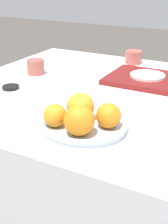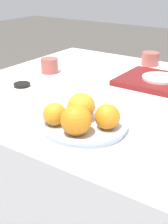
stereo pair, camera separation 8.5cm
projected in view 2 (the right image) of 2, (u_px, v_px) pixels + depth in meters
The scene contains 11 objects.
table at pixel (120, 180), 1.28m from camera, with size 1.20×1.00×0.76m.
fruit_platter at pixel (84, 124), 0.87m from camera, with size 0.25×0.25×0.03m.
orange_0 at pixel (81, 107), 0.87m from camera, with size 0.08×0.08×0.08m.
orange_1 at pixel (54, 114), 0.84m from camera, with size 0.06×0.06×0.06m.
orange_2 at pixel (107, 117), 0.82m from camera, with size 0.07×0.07×0.07m.
orange_3 at pixel (76, 120), 0.79m from camera, with size 0.08×0.08×0.08m.
serving_tray at pixel (160, 82), 1.22m from camera, with size 0.31×0.25×0.02m.
side_plate at pixel (160, 78), 1.21m from camera, with size 0.14×0.14×0.01m.
cup_0 at pixel (150, 59), 1.46m from camera, with size 0.08×0.08×0.06m.
cup_1 at pixel (50, 66), 1.34m from camera, with size 0.07×0.07×0.06m.
soy_dish at pixel (22, 85), 1.19m from camera, with size 0.06×0.06×0.01m.
Camera 2 is at (0.47, -0.95, 1.16)m, focal length 50.00 mm.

